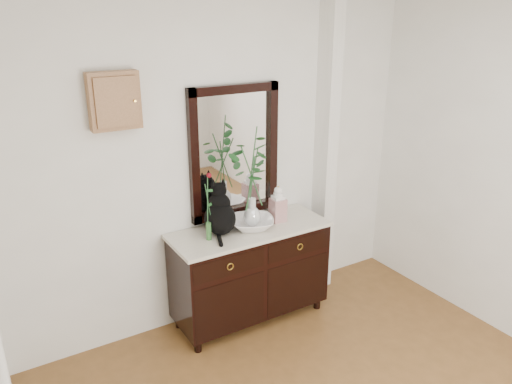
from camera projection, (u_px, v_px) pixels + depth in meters
wall_back at (223, 164)px, 4.07m from camera, size 3.60×0.04×2.70m
pilaster at (326, 150)px, 4.49m from camera, size 0.12×0.20×2.70m
sideboard at (250, 269)px, 4.22m from camera, size 1.33×0.52×0.82m
wall_mirror at (235, 152)px, 4.08m from camera, size 0.80×0.06×1.10m
key_cabinet at (114, 101)px, 3.42m from camera, size 0.35×0.10×0.40m
cat at (220, 209)px, 3.95m from camera, size 0.40×0.43×0.41m
lotus_bowl at (252, 223)px, 4.08m from camera, size 0.47×0.47×0.09m
vase_branches at (252, 177)px, 3.94m from camera, size 0.52×0.52×0.84m
bud_vase_rose at (208, 206)px, 3.80m from camera, size 0.07×0.07×0.56m
ginger_jar at (278, 203)px, 4.19m from camera, size 0.12×0.12×0.32m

